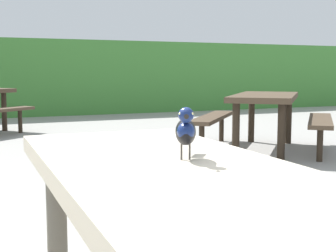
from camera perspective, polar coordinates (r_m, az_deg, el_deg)
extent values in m
cube|color=#B2A893|center=(1.58, 0.44, -5.76)|extent=(0.81, 1.82, 0.07)
cylinder|color=slate|center=(2.27, -12.96, -11.80)|extent=(0.09, 0.09, 0.67)
cylinder|color=slate|center=(2.41, -0.13, -10.58)|extent=(0.09, 0.09, 0.67)
cylinder|color=slate|center=(2.58, 9.58, -12.71)|extent=(0.07, 0.07, 0.39)
ellipsoid|color=black|center=(1.65, 2.09, -0.70)|extent=(0.13, 0.17, 0.09)
ellipsoid|color=navy|center=(1.60, 2.12, -0.64)|extent=(0.08, 0.09, 0.06)
sphere|color=navy|center=(1.58, 2.14, 1.31)|extent=(0.05, 0.05, 0.05)
sphere|color=#EAE08C|center=(1.57, 2.87, 1.45)|extent=(0.01, 0.01, 0.01)
sphere|color=#EAE08C|center=(1.57, 1.44, 1.46)|extent=(0.01, 0.01, 0.01)
cone|color=black|center=(1.54, 2.18, 1.17)|extent=(0.03, 0.03, 0.02)
cube|color=black|center=(1.77, 2.01, -0.64)|extent=(0.07, 0.10, 0.04)
cylinder|color=#47423D|center=(1.65, 2.57, -3.08)|extent=(0.01, 0.01, 0.05)
cylinder|color=#47423D|center=(1.65, 1.60, -3.08)|extent=(0.01, 0.01, 0.05)
cube|color=#473828|center=(6.47, 11.41, 3.38)|extent=(1.75, 1.86, 0.07)
cylinder|color=#2E241A|center=(7.17, 14.03, 0.65)|extent=(0.09, 0.09, 0.67)
cylinder|color=#2E241A|center=(7.22, 9.81, 0.78)|extent=(0.09, 0.09, 0.67)
cylinder|color=#2E241A|center=(5.78, 13.23, -0.70)|extent=(0.09, 0.09, 0.67)
cylinder|color=#2E241A|center=(5.84, 8.02, -0.52)|extent=(0.09, 0.09, 0.67)
cube|color=#473828|center=(6.45, 17.54, 0.62)|extent=(1.33, 1.48, 0.05)
cylinder|color=#2E241A|center=(7.11, 17.46, -0.64)|extent=(0.07, 0.07, 0.39)
cylinder|color=#2E241A|center=(5.84, 17.49, -2.14)|extent=(0.07, 0.07, 0.39)
cube|color=#473828|center=(6.60, 5.29, 1.02)|extent=(1.33, 1.48, 0.05)
cylinder|color=#2E241A|center=(7.24, 6.33, -0.26)|extent=(0.07, 0.07, 0.39)
cylinder|color=#2E241A|center=(6.00, 3.99, -1.63)|extent=(0.07, 0.07, 0.39)
cylinder|color=#2E241A|center=(8.91, -18.77, 1.60)|extent=(0.09, 0.09, 0.67)
cylinder|color=#2E241A|center=(8.57, -17.05, 0.54)|extent=(0.07, 0.07, 0.39)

